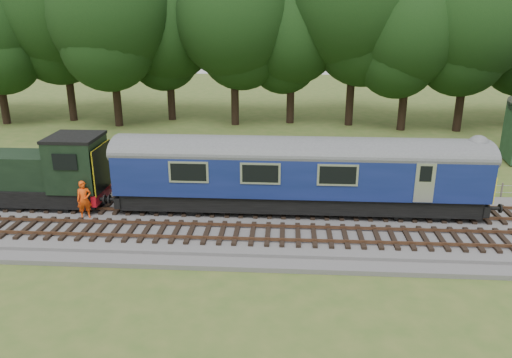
{
  "coord_description": "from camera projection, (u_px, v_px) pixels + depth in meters",
  "views": [
    {
      "loc": [
        0.09,
        -22.14,
        10.07
      ],
      "look_at": [
        -1.41,
        1.4,
        2.0
      ],
      "focal_mm": 35.0,
      "sensor_mm": 36.0,
      "label": 1
    }
  ],
  "objects": [
    {
      "name": "dmu_railcar",
      "position": [
        298.0,
        168.0,
        24.61
      ],
      "size": [
        18.05,
        2.86,
        3.88
      ],
      "color": "black",
      "rests_on": "ground"
    },
    {
      "name": "ballast",
      "position": [
        283.0,
        225.0,
        24.12
      ],
      "size": [
        70.0,
        7.0,
        0.35
      ],
      "primitive_type": "cube",
      "color": "#4C4C4F",
      "rests_on": "ground"
    },
    {
      "name": "ground",
      "position": [
        283.0,
        228.0,
        24.17
      ],
      "size": [
        120.0,
        120.0,
        0.0
      ],
      "primitive_type": "plane",
      "color": "#3E5C22",
      "rests_on": "ground"
    },
    {
      "name": "fence",
      "position": [
        284.0,
        195.0,
        28.42
      ],
      "size": [
        64.0,
        0.12,
        1.0
      ],
      "primitive_type": null,
      "color": "#6B6054",
      "rests_on": "ground"
    },
    {
      "name": "track_north",
      "position": [
        284.0,
        209.0,
        25.36
      ],
      "size": [
        67.2,
        2.4,
        0.21
      ],
      "color": "black",
      "rests_on": "ballast"
    },
    {
      "name": "worker",
      "position": [
        84.0,
        200.0,
        24.2
      ],
      "size": [
        0.82,
        0.72,
        1.88
      ],
      "primitive_type": "imported",
      "rotation": [
        0.0,
        0.0,
        0.48
      ],
      "color": "#FD4A0D",
      "rests_on": "ballast"
    },
    {
      "name": "tree_line",
      "position": [
        286.0,
        127.0,
        44.95
      ],
      "size": [
        70.0,
        8.0,
        18.0
      ],
      "primitive_type": null,
      "color": "black",
      "rests_on": "ground"
    },
    {
      "name": "shunter_loco",
      "position": [
        27.0,
        175.0,
        25.65
      ],
      "size": [
        8.91,
        2.6,
        3.38
      ],
      "color": "black",
      "rests_on": "ground"
    },
    {
      "name": "track_south",
      "position": [
        283.0,
        234.0,
        22.53
      ],
      "size": [
        67.2,
        2.4,
        0.21
      ],
      "color": "black",
      "rests_on": "ballast"
    }
  ]
}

